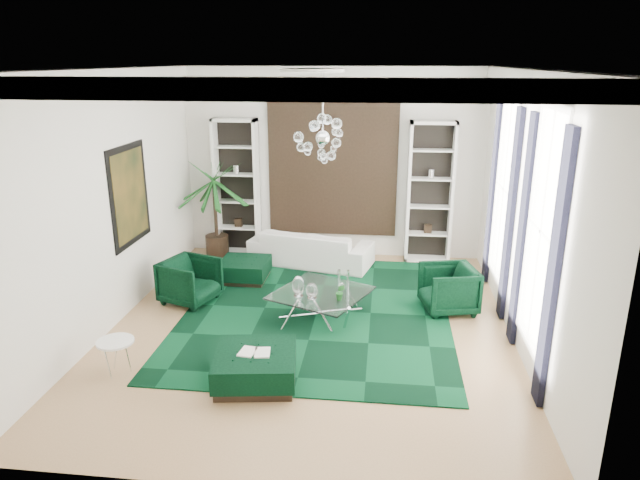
# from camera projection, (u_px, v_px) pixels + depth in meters

# --- Properties ---
(floor) EXTENTS (6.00, 7.00, 0.02)m
(floor) POSITION_uv_depth(u_px,v_px,m) (310.00, 327.00, 8.74)
(floor) COLOR tan
(floor) RESTS_ON ground
(ceiling) EXTENTS (6.00, 7.00, 0.02)m
(ceiling) POSITION_uv_depth(u_px,v_px,m) (309.00, 68.00, 7.58)
(ceiling) COLOR white
(ceiling) RESTS_ON ground
(wall_back) EXTENTS (6.00, 0.02, 3.80)m
(wall_back) POSITION_uv_depth(u_px,v_px,m) (333.00, 164.00, 11.49)
(wall_back) COLOR silver
(wall_back) RESTS_ON ground
(wall_front) EXTENTS (6.00, 0.02, 3.80)m
(wall_front) POSITION_uv_depth(u_px,v_px,m) (255.00, 308.00, 4.84)
(wall_front) COLOR silver
(wall_front) RESTS_ON ground
(wall_left) EXTENTS (0.02, 7.00, 3.80)m
(wall_left) POSITION_uv_depth(u_px,v_px,m) (110.00, 201.00, 8.50)
(wall_left) COLOR silver
(wall_left) RESTS_ON ground
(wall_right) EXTENTS (0.02, 7.00, 3.80)m
(wall_right) POSITION_uv_depth(u_px,v_px,m) (527.00, 213.00, 7.83)
(wall_right) COLOR silver
(wall_right) RESTS_ON ground
(crown_molding) EXTENTS (6.00, 7.00, 0.18)m
(crown_molding) POSITION_uv_depth(u_px,v_px,m) (309.00, 76.00, 7.62)
(crown_molding) COLOR white
(crown_molding) RESTS_ON ceiling
(ceiling_medallion) EXTENTS (0.90, 0.90, 0.05)m
(ceiling_medallion) POSITION_uv_depth(u_px,v_px,m) (312.00, 70.00, 7.88)
(ceiling_medallion) COLOR white
(ceiling_medallion) RESTS_ON ceiling
(tapestry) EXTENTS (2.50, 0.06, 2.80)m
(tapestry) POSITION_uv_depth(u_px,v_px,m) (333.00, 164.00, 11.44)
(tapestry) COLOR black
(tapestry) RESTS_ON wall_back
(shelving_left) EXTENTS (0.90, 0.38, 2.80)m
(shelving_left) POSITION_uv_depth(u_px,v_px,m) (237.00, 188.00, 11.66)
(shelving_left) COLOR white
(shelving_left) RESTS_ON floor
(shelving_right) EXTENTS (0.90, 0.38, 2.80)m
(shelving_right) POSITION_uv_depth(u_px,v_px,m) (430.00, 193.00, 11.23)
(shelving_right) COLOR white
(shelving_right) RESTS_ON floor
(painting) EXTENTS (0.04, 1.30, 1.60)m
(painting) POSITION_uv_depth(u_px,v_px,m) (130.00, 195.00, 9.07)
(painting) COLOR black
(painting) RESTS_ON wall_left
(window_near) EXTENTS (0.03, 1.10, 2.90)m
(window_near) POSITION_uv_depth(u_px,v_px,m) (542.00, 232.00, 6.98)
(window_near) COLOR white
(window_near) RESTS_ON wall_right
(curtain_near_a) EXTENTS (0.07, 0.30, 3.25)m
(curtain_near_a) POSITION_uv_depth(u_px,v_px,m) (553.00, 273.00, 6.32)
(curtain_near_a) COLOR black
(curtain_near_a) RESTS_ON floor
(curtain_near_b) EXTENTS (0.07, 0.30, 3.25)m
(curtain_near_b) POSITION_uv_depth(u_px,v_px,m) (522.00, 233.00, 7.80)
(curtain_near_b) COLOR black
(curtain_near_b) RESTS_ON floor
(window_far) EXTENTS (0.03, 1.10, 2.90)m
(window_far) POSITION_uv_depth(u_px,v_px,m) (504.00, 189.00, 9.25)
(window_far) COLOR white
(window_far) RESTS_ON wall_right
(curtain_far_a) EXTENTS (0.07, 0.30, 3.25)m
(curtain_far_a) POSITION_uv_depth(u_px,v_px,m) (510.00, 217.00, 8.60)
(curtain_far_a) COLOR black
(curtain_far_a) RESTS_ON floor
(curtain_far_b) EXTENTS (0.07, 0.30, 3.25)m
(curtain_far_b) POSITION_uv_depth(u_px,v_px,m) (492.00, 193.00, 10.07)
(curtain_far_b) COLOR black
(curtain_far_b) RESTS_ON floor
(rug) EXTENTS (4.20, 5.00, 0.02)m
(rug) POSITION_uv_depth(u_px,v_px,m) (317.00, 311.00, 9.27)
(rug) COLOR black
(rug) RESTS_ON floor
(sofa) EXTENTS (2.54, 1.45, 0.70)m
(sofa) POSITION_uv_depth(u_px,v_px,m) (311.00, 247.00, 11.31)
(sofa) COLOR white
(sofa) RESTS_ON floor
(armchair_left) EXTENTS (1.05, 1.03, 0.75)m
(armchair_left) POSITION_uv_depth(u_px,v_px,m) (190.00, 281.00, 9.53)
(armchair_left) COLOR black
(armchair_left) RESTS_ON floor
(armchair_right) EXTENTS (0.99, 0.97, 0.76)m
(armchair_right) POSITION_uv_depth(u_px,v_px,m) (448.00, 289.00, 9.19)
(armchair_right) COLOR black
(armchair_right) RESTS_ON floor
(coffee_table) EXTENTS (1.71, 1.71, 0.44)m
(coffee_table) POSITION_uv_depth(u_px,v_px,m) (321.00, 305.00, 8.96)
(coffee_table) COLOR white
(coffee_table) RESTS_ON floor
(ottoman_side) EXTENTS (0.87, 0.87, 0.38)m
(ottoman_side) POSITION_uv_depth(u_px,v_px,m) (245.00, 270.00, 10.54)
(ottoman_side) COLOR black
(ottoman_side) RESTS_ON floor
(ottoman_front) EXTENTS (1.14, 1.14, 0.40)m
(ottoman_front) POSITION_uv_depth(u_px,v_px,m) (255.00, 367.00, 7.21)
(ottoman_front) COLOR black
(ottoman_front) RESTS_ON floor
(book) EXTENTS (0.40, 0.27, 0.03)m
(book) POSITION_uv_depth(u_px,v_px,m) (255.00, 352.00, 7.14)
(book) COLOR white
(book) RESTS_ON ottoman_front
(side_table) EXTENTS (0.48, 0.48, 0.46)m
(side_table) POSITION_uv_depth(u_px,v_px,m) (117.00, 357.00, 7.38)
(side_table) COLOR white
(side_table) RESTS_ON floor
(palm) EXTENTS (1.86, 1.86, 2.58)m
(palm) POSITION_uv_depth(u_px,v_px,m) (214.00, 195.00, 11.55)
(palm) COLOR #19591E
(palm) RESTS_ON floor
(chandelier) EXTENTS (1.06, 1.06, 0.75)m
(chandelier) POSITION_uv_depth(u_px,v_px,m) (323.00, 138.00, 8.08)
(chandelier) COLOR white
(chandelier) RESTS_ON ceiling
(table_plant) EXTENTS (0.16, 0.14, 0.26)m
(table_plant) POSITION_uv_depth(u_px,v_px,m) (340.00, 292.00, 8.56)
(table_plant) COLOR #19591E
(table_plant) RESTS_ON coffee_table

